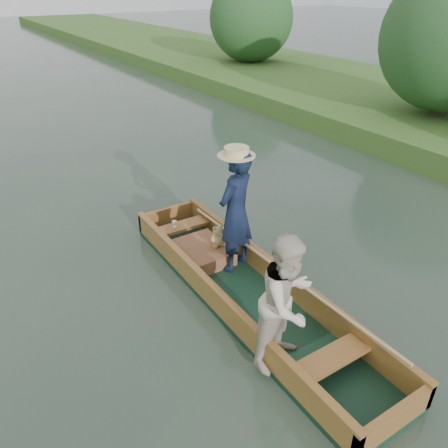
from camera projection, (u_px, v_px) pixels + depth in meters
ground at (247, 301)px, 6.12m from camera, size 120.00×120.00×0.00m
trees_far at (159, 38)px, 12.37m from camera, size 22.78×14.26×4.56m
punt at (251, 269)px, 5.71m from camera, size 1.43×5.00×1.97m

